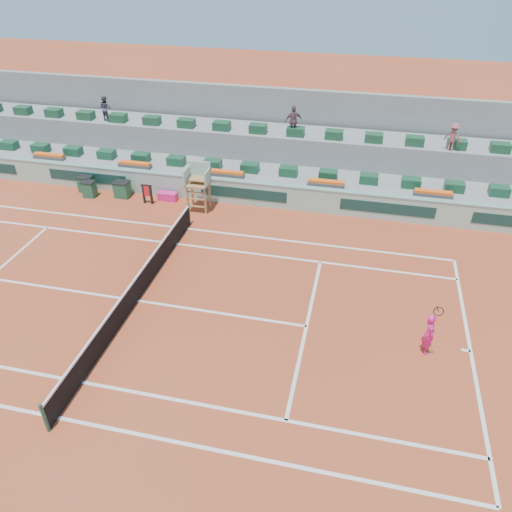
{
  "coord_description": "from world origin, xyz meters",
  "views": [
    {
      "loc": [
        7.63,
        -13.3,
        11.79
      ],
      "look_at": [
        4.0,
        2.5,
        1.0
      ],
      "focal_mm": 35.0,
      "sensor_mm": 36.0,
      "label": 1
    }
  ],
  "objects_px": {
    "player_bag": "(168,196)",
    "drink_cooler_a": "(122,189)",
    "tennis_player": "(429,333)",
    "umpire_chair": "(198,180)"
  },
  "relations": [
    {
      "from": "umpire_chair",
      "to": "tennis_player",
      "type": "bearing_deg",
      "value": -36.95
    },
    {
      "from": "player_bag",
      "to": "drink_cooler_a",
      "type": "height_order",
      "value": "drink_cooler_a"
    },
    {
      "from": "umpire_chair",
      "to": "drink_cooler_a",
      "type": "relative_size",
      "value": 2.86
    },
    {
      "from": "player_bag",
      "to": "drink_cooler_a",
      "type": "bearing_deg",
      "value": -176.34
    },
    {
      "from": "drink_cooler_a",
      "to": "tennis_player",
      "type": "relative_size",
      "value": 0.37
    },
    {
      "from": "drink_cooler_a",
      "to": "tennis_player",
      "type": "distance_m",
      "value": 16.84
    },
    {
      "from": "player_bag",
      "to": "umpire_chair",
      "type": "distance_m",
      "value": 2.38
    },
    {
      "from": "umpire_chair",
      "to": "drink_cooler_a",
      "type": "height_order",
      "value": "umpire_chair"
    },
    {
      "from": "player_bag",
      "to": "tennis_player",
      "type": "xyz_separation_m",
      "value": [
        12.29,
        -8.34,
        0.57
      ]
    },
    {
      "from": "player_bag",
      "to": "drink_cooler_a",
      "type": "distance_m",
      "value": 2.43
    }
  ]
}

